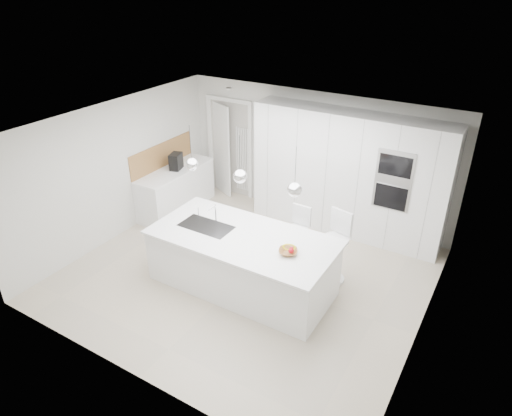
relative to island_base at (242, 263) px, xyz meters
The scene contains 27 objects.
floor 0.53m from the island_base, 108.43° to the left, with size 5.50×5.50×0.00m, color #C1B29A.
wall_back 2.92m from the island_base, 92.05° to the left, with size 5.50×5.50×0.00m, color silver.
wall_left 2.98m from the island_base, behind, with size 5.00×5.00×0.00m, color silver.
ceiling 2.09m from the island_base, 108.43° to the left, with size 5.50×5.50×0.00m, color white.
tall_cabinets 2.69m from the island_base, 74.36° to the left, with size 3.60×0.60×2.30m, color white.
oven_stack 2.86m from the island_base, 53.85° to the left, with size 0.62×0.04×1.05m, color #A5A5A8, non-canonical shape.
doorway_frame 3.50m from the island_base, 126.50° to the left, with size 1.11×0.08×2.13m, color white, non-canonical shape.
hallway_door 3.61m from the island_base, 130.22° to the left, with size 0.82×0.04×2.00m, color white.
radiator 3.28m from the island_base, 122.08° to the left, with size 0.32×0.04×1.40m, color white, non-canonical shape.
left_base_cabinets 2.96m from the island_base, 149.53° to the left, with size 0.60×1.80×0.86m, color white.
left_worktop 2.99m from the island_base, 149.53° to the left, with size 0.62×1.82×0.04m, color white.
oak_backsplash 3.29m from the island_base, 152.14° to the left, with size 0.02×1.80×0.50m, color #AA753C.
island_base is the anchor object (origin of this frame).
island_worktop 0.45m from the island_base, 90.00° to the left, with size 2.84×1.40×0.04m, color white.
island_sink 0.76m from the island_base, behind, with size 0.84×0.44×0.18m, color #3F3F42, non-canonical shape.
island_tap 0.89m from the island_base, 161.57° to the left, with size 0.02×0.02×0.30m, color white.
pendant_left 1.70m from the island_base, behind, with size 0.20×0.20×0.20m, color white.
pendant_mid 1.47m from the island_base, 146.31° to the right, with size 0.20×0.20×0.20m, color white.
pendant_right 1.70m from the island_base, ahead, with size 0.20×0.20×0.20m, color white.
fruit_bowl 0.95m from the island_base, ahead, with size 0.27×0.27×0.07m, color #AA753C.
espresso_machine 3.03m from the island_base, 148.51° to the left, with size 0.19×0.30×0.32m, color black.
bar_stool_left 1.08m from the island_base, 64.25° to the left, with size 0.35×0.49×1.06m, color white, non-canonical shape.
bar_stool_right 1.48m from the island_base, 37.14° to the left, with size 0.39×0.55×1.19m, color white, non-canonical shape.
apple_a 1.00m from the island_base, ahead, with size 0.07×0.07×0.07m, color red.
apple_b 1.01m from the island_base, ahead, with size 0.08×0.08×0.08m, color red.
apple_c 1.00m from the island_base, ahead, with size 0.07×0.07×0.07m, color red.
banana_bunch 1.00m from the island_base, ahead, with size 0.20×0.20×0.03m, color yellow.
Camera 1 is at (3.29, -5.19, 4.48)m, focal length 32.00 mm.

